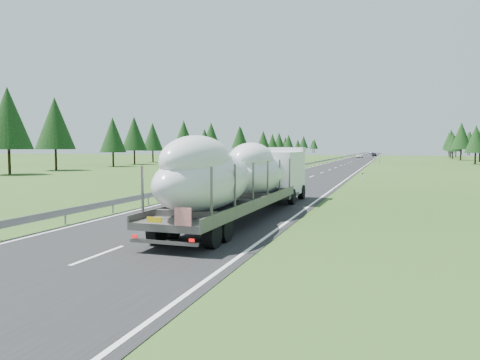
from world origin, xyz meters
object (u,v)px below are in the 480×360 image
(highway_sign, at_px, (380,156))
(boat_truck, at_px, (245,175))
(distant_van, at_px, (359,156))
(distant_car_blue, at_px, (371,153))
(distant_car_dark, at_px, (374,154))

(highway_sign, relative_size, boat_truck, 0.13)
(distant_van, height_order, distant_car_blue, distant_van)
(distant_van, bearing_deg, distant_car_dark, 81.04)
(boat_truck, bearing_deg, highway_sign, 86.42)
(distant_van, xyz_separation_m, distant_car_blue, (0.05, 105.54, -0.06))
(distant_van, height_order, distant_car_dark, distant_car_dark)
(highway_sign, bearing_deg, boat_truck, -93.58)
(highway_sign, relative_size, distant_van, 0.52)
(boat_truck, relative_size, distant_van, 3.96)
(highway_sign, distance_m, boat_truck, 79.67)
(distant_van, xyz_separation_m, distant_car_dark, (3.91, 33.02, 0.07))
(boat_truck, xyz_separation_m, distant_van, (-3.21, 144.31, -1.55))
(highway_sign, bearing_deg, distant_car_blue, 92.73)
(highway_sign, xyz_separation_m, distant_car_blue, (-8.13, 170.34, -1.17))
(boat_truck, height_order, distant_car_dark, boat_truck)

